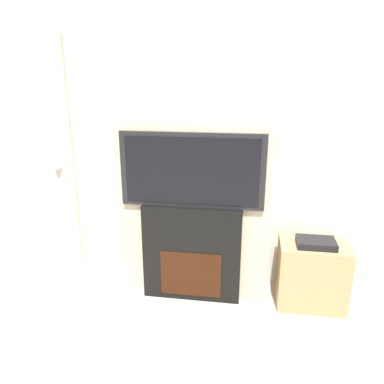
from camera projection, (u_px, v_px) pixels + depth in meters
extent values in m
cube|color=silver|center=(199.00, 121.00, 2.92)|extent=(6.00, 0.06, 2.70)
cube|color=beige|center=(195.00, 124.00, 2.75)|extent=(1.17, 0.31, 2.70)
cube|color=black|center=(192.00, 252.00, 2.90)|extent=(0.75, 0.14, 0.76)
cube|color=#33160A|center=(191.00, 275.00, 2.88)|extent=(0.47, 0.01, 0.37)
cube|color=black|center=(192.00, 170.00, 2.70)|extent=(1.05, 0.06, 0.55)
cube|color=black|center=(191.00, 171.00, 2.67)|extent=(0.97, 0.01, 0.49)
cube|color=tan|center=(312.00, 274.00, 2.85)|extent=(0.50, 0.35, 0.50)
cube|color=black|center=(316.00, 243.00, 2.73)|extent=(0.28, 0.19, 0.05)
cube|color=beige|center=(27.00, 160.00, 3.19)|extent=(0.85, 0.04, 2.00)
sphere|color=silver|center=(57.00, 167.00, 3.12)|extent=(0.06, 0.06, 0.06)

